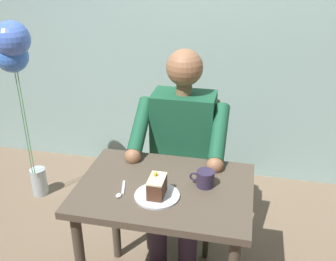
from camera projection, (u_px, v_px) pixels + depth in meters
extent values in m
cube|color=brown|center=(164.00, 189.00, 1.89)|extent=(0.84, 0.61, 0.04)
cylinder|color=#483F33|center=(237.00, 226.00, 2.19)|extent=(0.05, 0.05, 0.71)
cylinder|color=#483F33|center=(115.00, 209.00, 2.32)|extent=(0.05, 0.05, 0.71)
cube|color=#42452E|center=(183.00, 178.00, 2.47)|extent=(0.42, 0.42, 0.04)
cube|color=#42452E|center=(189.00, 131.00, 2.53)|extent=(0.38, 0.04, 0.45)
cylinder|color=#42452E|center=(206.00, 228.00, 2.37)|extent=(0.04, 0.04, 0.45)
cylinder|color=#42452E|center=(149.00, 220.00, 2.44)|extent=(0.04, 0.04, 0.45)
cylinder|color=#42452E|center=(213.00, 195.00, 2.69)|extent=(0.04, 0.04, 0.45)
cylinder|color=#42452E|center=(162.00, 189.00, 2.76)|extent=(0.04, 0.04, 0.45)
cube|color=#1A5538|center=(183.00, 138.00, 2.32)|extent=(0.36, 0.22, 0.55)
sphere|color=#966746|center=(185.00, 68.00, 2.14)|extent=(0.21, 0.21, 0.21)
cylinder|color=#966746|center=(184.00, 89.00, 2.19)|extent=(0.09, 0.09, 0.06)
cylinder|color=#1A5538|center=(219.00, 133.00, 2.10)|extent=(0.08, 0.33, 0.26)
sphere|color=#966746|center=(215.00, 165.00, 2.01)|extent=(0.09, 0.09, 0.09)
cylinder|color=#1A5538|center=(141.00, 125.00, 2.19)|extent=(0.08, 0.33, 0.26)
sphere|color=#966746|center=(133.00, 156.00, 2.09)|extent=(0.09, 0.09, 0.09)
cylinder|color=#372A3D|center=(194.00, 192.00, 2.33)|extent=(0.13, 0.38, 0.14)
cylinder|color=#372A3D|center=(164.00, 189.00, 2.36)|extent=(0.13, 0.38, 0.14)
cylinder|color=#372A3D|center=(188.00, 243.00, 2.27)|extent=(0.11, 0.11, 0.43)
cylinder|color=#372A3D|center=(158.00, 239.00, 2.30)|extent=(0.11, 0.11, 0.43)
cylinder|color=white|center=(157.00, 196.00, 1.80)|extent=(0.21, 0.21, 0.01)
cube|color=#543221|center=(157.00, 187.00, 1.78)|extent=(0.07, 0.12, 0.08)
cube|color=beige|center=(157.00, 179.00, 1.76)|extent=(0.07, 0.12, 0.01)
sphere|color=gold|center=(155.00, 174.00, 1.77)|extent=(0.02, 0.02, 0.02)
cylinder|color=#302743|center=(205.00, 179.00, 1.87)|extent=(0.09, 0.09, 0.08)
torus|color=#302743|center=(194.00, 176.00, 1.88)|extent=(0.05, 0.01, 0.05)
cylinder|color=black|center=(206.00, 173.00, 1.85)|extent=(0.08, 0.08, 0.01)
cube|color=silver|center=(123.00, 187.00, 1.86)|extent=(0.04, 0.11, 0.01)
ellipsoid|color=silver|center=(119.00, 195.00, 1.80)|extent=(0.03, 0.04, 0.01)
cylinder|color=#B2C1C6|center=(39.00, 181.00, 3.05)|extent=(0.12, 0.12, 0.22)
sphere|color=#4C74E0|center=(12.00, 39.00, 2.50)|extent=(0.24, 0.24, 0.24)
cylinder|color=#4C9956|center=(26.00, 120.00, 2.74)|extent=(0.01, 0.01, 0.90)
sphere|color=#3C74DE|center=(12.00, 56.00, 2.56)|extent=(0.21, 0.21, 0.21)
cylinder|color=#4C9956|center=(24.00, 126.00, 2.78)|extent=(0.01, 0.01, 0.79)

